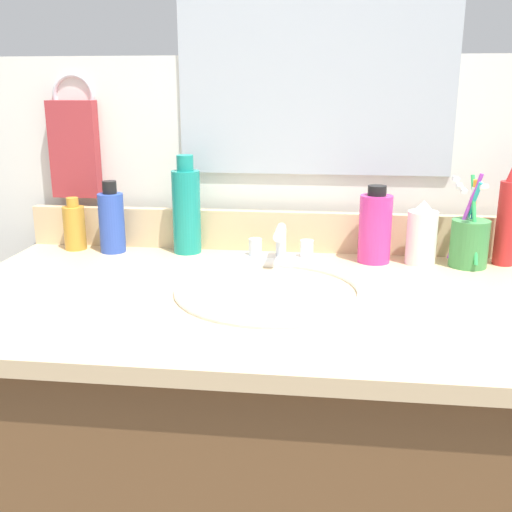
% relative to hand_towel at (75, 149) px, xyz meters
% --- Properties ---
extents(vanity_cabinet, '(1.06, 0.58, 0.85)m').
position_rel_hand_towel_xyz_m(vanity_cabinet, '(0.45, -0.32, -0.67)').
color(vanity_cabinet, brown).
rests_on(vanity_cabinet, ground_plane).
extents(countertop, '(1.10, 0.63, 0.03)m').
position_rel_hand_towel_xyz_m(countertop, '(0.45, -0.32, -0.23)').
color(countertop, '#D1B284').
rests_on(countertop, vanity_cabinet).
extents(backsplash, '(1.10, 0.02, 0.09)m').
position_rel_hand_towel_xyz_m(backsplash, '(0.45, -0.02, -0.18)').
color(backsplash, '#D1B284').
rests_on(backsplash, countertop).
extents(back_wall, '(2.20, 0.04, 1.30)m').
position_rel_hand_towel_xyz_m(back_wall, '(0.45, 0.04, -0.44)').
color(back_wall, silver).
rests_on(back_wall, ground_plane).
extents(mirror_panel, '(0.60, 0.01, 0.56)m').
position_rel_hand_towel_xyz_m(mirror_panel, '(0.55, 0.02, 0.23)').
color(mirror_panel, '#B2BCC6').
extents(towel_ring, '(0.10, 0.01, 0.10)m').
position_rel_hand_towel_xyz_m(towel_ring, '(0.00, 0.02, 0.12)').
color(towel_ring, silver).
extents(hand_towel, '(0.11, 0.04, 0.22)m').
position_rel_hand_towel_xyz_m(hand_towel, '(0.00, 0.00, 0.00)').
color(hand_towel, '#A53338').
extents(sink_basin, '(0.35, 0.35, 0.11)m').
position_rel_hand_towel_xyz_m(sink_basin, '(0.49, -0.31, -0.25)').
color(sink_basin, white).
rests_on(sink_basin, countertop).
extents(faucet, '(0.16, 0.10, 0.08)m').
position_rel_hand_towel_xyz_m(faucet, '(0.49, -0.12, -0.19)').
color(faucet, silver).
rests_on(faucet, countertop).
extents(bottle_soap_pink, '(0.07, 0.07, 0.16)m').
position_rel_hand_towel_xyz_m(bottle_soap_pink, '(0.69, -0.09, -0.15)').
color(bottle_soap_pink, '#D8338C').
rests_on(bottle_soap_pink, countertop).
extents(bottle_lotion_white, '(0.06, 0.06, 0.13)m').
position_rel_hand_towel_xyz_m(bottle_lotion_white, '(0.78, -0.09, -0.16)').
color(bottle_lotion_white, white).
rests_on(bottle_lotion_white, countertop).
extents(bottle_mouthwash_teal, '(0.06, 0.06, 0.22)m').
position_rel_hand_towel_xyz_m(bottle_mouthwash_teal, '(0.27, -0.06, -0.12)').
color(bottle_mouthwash_teal, teal).
rests_on(bottle_mouthwash_teal, countertop).
extents(bottle_shampoo_blue, '(0.06, 0.06, 0.16)m').
position_rel_hand_towel_xyz_m(bottle_shampoo_blue, '(0.11, -0.08, -0.15)').
color(bottle_shampoo_blue, '#2D4CB2').
rests_on(bottle_shampoo_blue, countertop).
extents(bottle_oil_amber, '(0.05, 0.05, 0.12)m').
position_rel_hand_towel_xyz_m(bottle_oil_amber, '(0.01, -0.07, -0.17)').
color(bottle_oil_amber, gold).
rests_on(bottle_oil_amber, countertop).
extents(bottle_spray_red, '(0.04, 0.04, 0.21)m').
position_rel_hand_towel_xyz_m(bottle_spray_red, '(0.95, -0.08, -0.13)').
color(bottle_spray_red, red).
rests_on(bottle_spray_red, countertop).
extents(cup_green, '(0.08, 0.10, 0.19)m').
position_rel_hand_towel_xyz_m(cup_green, '(0.88, -0.10, -0.16)').
color(cup_green, '#3F8C47').
rests_on(cup_green, countertop).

